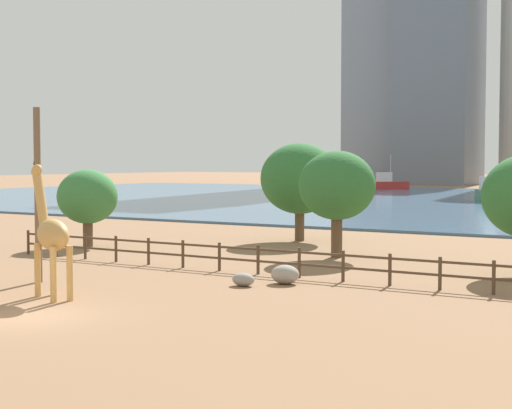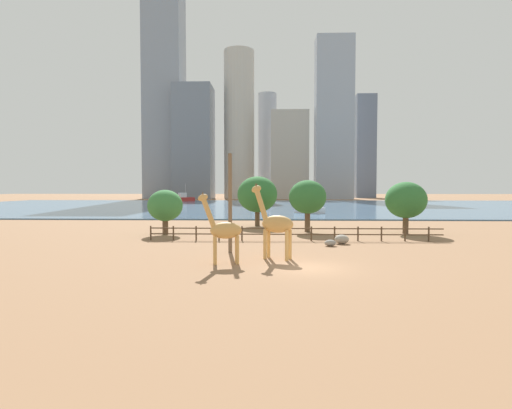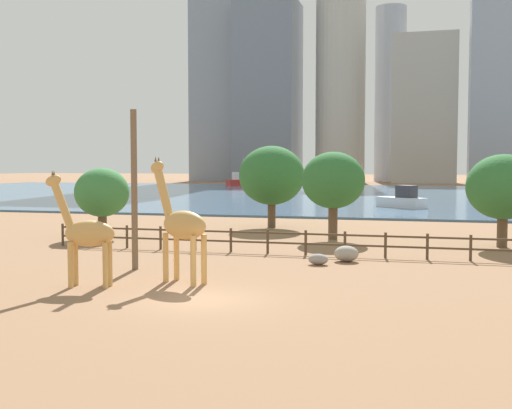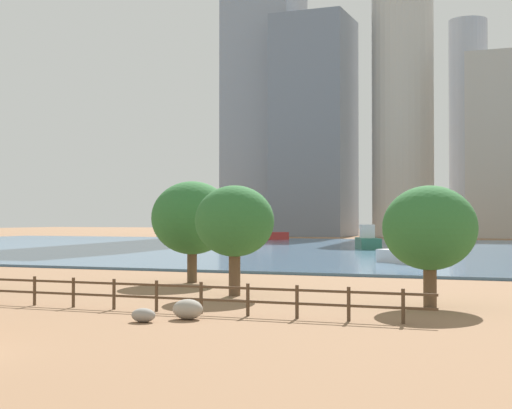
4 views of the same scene
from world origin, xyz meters
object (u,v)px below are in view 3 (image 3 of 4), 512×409
Objects in this scene: tree_left_large at (503,187)px; tree_left_small at (333,181)px; giraffe_tall at (181,224)px; boulder_by_pole at (318,259)px; utility_pole at (134,190)px; boat_ferry at (341,188)px; tree_right_tall at (272,176)px; boat_tug at (402,200)px; boulder_near_fence at (346,254)px; boat_sailboat at (241,181)px; giraffe_companion at (86,233)px; tree_center_broad at (102,193)px.

tree_left_large is 0.96× the size of tree_left_small.
giraffe_tall reaches higher than boulder_by_pole.
boulder_by_pole is (7.79, 3.51, -3.35)m from utility_pole.
tree_right_tall is at bearing -19.49° from boat_ferry.
boulder_near_fence is at bearing 126.10° from boat_tug.
boat_ferry reaches higher than boat_tug.
boat_sailboat is at bearing -21.79° from boat_tug.
tree_left_large is (13.67, 15.08, 1.09)m from giraffe_tall.
tree_left_small is (5.58, -6.40, -0.18)m from tree_right_tall.
tree_left_small is at bearing -48.91° from tree_right_tall.
giraffe_companion reaches higher than boulder_near_fence.
boulder_by_pole is at bearing -26.04° from tree_center_broad.
tree_left_large reaches higher than boat_ferry.
boulder_near_fence is at bearing -13.38° from boat_ferry.
giraffe_tall reaches higher than giraffe_companion.
giraffe_companion is 3.79× the size of boulder_near_fence.
boat_sailboat is (-42.59, 90.91, -2.26)m from tree_left_large.
boat_sailboat is (-25.48, 32.41, -0.01)m from boat_ferry.
utility_pole reaches higher than tree_left_large.
giraffe_companion is 0.74× the size of tree_right_tall.
boulder_near_fence is at bearing -20.44° from tree_center_broad.
boulder_near_fence is 0.21× the size of tree_left_small.
tree_left_large is at bearing 140.68° from boat_tug.
tree_left_large is 1.18× the size of tree_center_broad.
utility_pole is 106.73m from boat_sailboat.
utility_pole is 13.50m from tree_center_broad.
utility_pole reaches higher than boat_tug.
giraffe_tall is 109.87m from boat_sailboat.
boat_tug is (10.09, 46.77, -1.10)m from giraffe_companion.
tree_center_broad is (-10.92, 13.50, 0.55)m from giraffe_tall.
boulder_by_pole is 39.08m from boat_tug.
boat_tug reaches higher than boulder_by_pole.
utility_pole is at bearing -93.79° from tree_right_tall.
tree_left_large is 0.83× the size of boat_sailboat.
tree_right_tall is at bearing -62.30° from giraffe_tall.
tree_right_tall reaches higher than giraffe_tall.
giraffe_tall reaches higher than boulder_near_fence.
giraffe_tall is at bearing -18.57° from boat_ferry.
boulder_by_pole is 0.18× the size of tree_left_large.
utility_pole is 1.17× the size of tree_right_tall.
tree_left_small is (6.94, 14.04, 0.11)m from utility_pole.
giraffe_companion is at bearing 52.54° from giraffe_tall.
tree_left_large is 17.40m from tree_right_tall.
tree_right_tall reaches higher than boat_ferry.
boat_tug is at bearing -1.47° from boat_ferry.
giraffe_tall reaches higher than boat_tug.
tree_left_large is 0.98× the size of boat_tug.
boat_tug is at bearing 88.26° from boulder_near_fence.
boat_tug is at bearing 83.67° from tree_left_small.
boat_sailboat is (-27.04, 83.12, -2.72)m from tree_right_tall.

